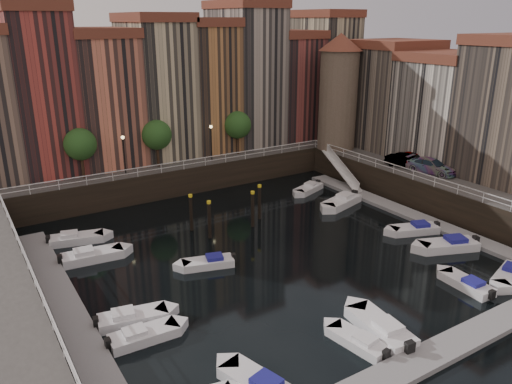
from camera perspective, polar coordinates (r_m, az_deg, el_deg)
ground at (r=42.19m, az=0.99°, el=-6.57°), size 200.00×200.00×0.00m
quay_far at (r=63.70m, az=-11.87°, el=3.44°), size 80.00×20.00×3.00m
quay_right at (r=59.61m, az=25.34°, el=0.88°), size 20.00×36.00×3.00m
dock_left at (r=36.05m, az=-20.74°, el=-12.43°), size 2.00×28.00×0.35m
dock_right at (r=51.46m, az=16.94°, el=-2.36°), size 2.00×28.00×0.35m
dock_near at (r=31.33m, az=19.06°, el=-17.44°), size 30.00×2.00×0.35m
mountains at (r=143.97m, az=-23.69°, el=13.47°), size 145.00×100.00×18.00m
far_terrace at (r=60.79m, az=-8.66°, el=11.99°), size 48.70×10.30×17.50m
right_terrace at (r=59.86m, az=21.01°, el=9.50°), size 9.30×24.30×14.00m
corner_tower at (r=62.26m, az=9.40°, el=11.41°), size 5.20×5.20×13.80m
promenade_trees at (r=54.94m, az=-10.63°, el=6.50°), size 21.20×3.20×5.20m
street_lamps at (r=54.30m, az=-9.86°, el=5.65°), size 10.36×0.36×4.18m
railings at (r=44.62m, az=-2.40°, el=0.14°), size 36.08×34.04×0.52m
gangway at (r=58.77m, az=9.71°, el=2.68°), size 2.78×8.32×3.73m
mooring_pilings at (r=45.76m, az=-3.11°, el=-2.23°), size 7.11×2.75×3.78m
boat_left_1 at (r=31.88m, az=-12.85°, el=-15.71°), size 4.42×1.72×1.01m
boat_left_2 at (r=33.62m, az=-14.08°, el=-13.78°), size 4.69×2.43×1.05m
boat_left_3 at (r=42.35m, az=-18.34°, el=-6.94°), size 5.07×2.25×1.15m
boat_left_4 at (r=46.01m, az=-19.93°, el=-5.03°), size 4.81×2.71×1.08m
boat_right_0 at (r=41.95m, az=27.03°, el=-8.47°), size 4.57×2.80×1.03m
boat_right_1 at (r=45.04m, az=21.22°, el=-5.67°), size 5.26×3.51×1.19m
boat_right_2 at (r=47.43m, az=17.74°, el=-4.06°), size 4.66×3.05×1.05m
boat_right_3 at (r=52.48m, az=9.80°, el=-1.08°), size 5.39×3.22×1.21m
boat_right_4 at (r=56.23m, az=6.05°, el=0.40°), size 4.40×2.91×0.99m
boat_near_1 at (r=31.31m, az=11.67°, el=-16.38°), size 2.04×4.17×0.94m
boat_near_2 at (r=32.56m, az=14.15°, el=-14.87°), size 2.42×5.31×1.20m
boat_near_3 at (r=39.41m, az=23.03°, el=-9.67°), size 1.78×4.27×0.97m
car_a at (r=57.37m, az=17.65°, el=3.53°), size 2.30×4.54×1.48m
car_b at (r=56.34m, az=16.73°, el=3.32°), size 2.66×4.64×1.45m
car_c at (r=55.08m, az=19.39°, el=2.73°), size 3.30×5.60×1.52m
boat_extra_761 at (r=39.49m, az=-5.37°, el=-8.03°), size 4.32×2.58×0.97m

